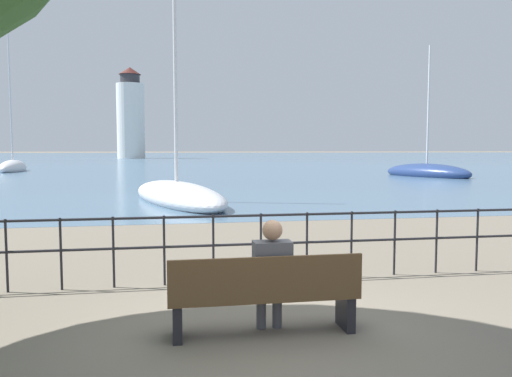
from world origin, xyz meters
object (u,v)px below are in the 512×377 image
park_bench (265,296)px  sailboat_2 (177,195)px  sailboat_0 (13,167)px  seated_person_left (272,271)px  sailboat_1 (427,172)px  harbor_lighthouse (131,116)px

park_bench → sailboat_2: bearing=93.0°
sailboat_0 → sailboat_2: bearing=-67.6°
seated_person_left → sailboat_0: size_ratio=0.10×
park_bench → sailboat_1: (17.96, 29.36, -0.13)m
seated_person_left → sailboat_2: bearing=93.4°
sailboat_1 → harbor_lighthouse: size_ratio=0.49×
park_bench → sailboat_1: 34.42m
sailboat_1 → sailboat_2: (-18.71, -15.09, -0.06)m
sailboat_2 → harbor_lighthouse: 99.00m
park_bench → seated_person_left: bearing=40.7°
seated_person_left → sailboat_2: (-0.84, 14.20, -0.45)m
park_bench → harbor_lighthouse: 113.22m
park_bench → sailboat_2: 14.30m
sailboat_2 → harbor_lighthouse: harbor_lighthouse is taller
sailboat_0 → park_bench: bearing=-74.6°
park_bench → sailboat_2: size_ratio=0.23×
seated_person_left → sailboat_2: sailboat_2 is taller
park_bench → sailboat_0: (-15.23, 43.72, -0.06)m
sailboat_1 → harbor_lighthouse: 88.03m
seated_person_left → sailboat_0: sailboat_0 is taller
park_bench → seated_person_left: (0.09, 0.08, 0.25)m
seated_person_left → harbor_lighthouse: bearing=95.0°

